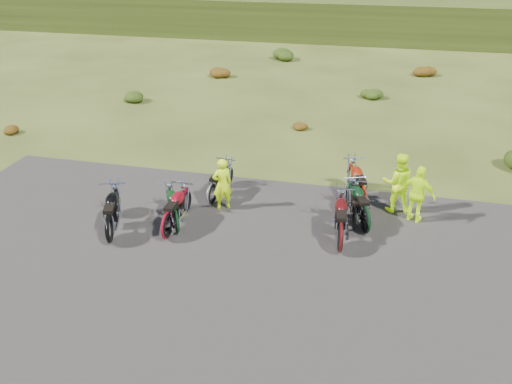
% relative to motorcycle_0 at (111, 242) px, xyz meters
% --- Properties ---
extents(ground, '(300.00, 300.00, 0.00)m').
position_rel_motorcycle_0_xyz_m(ground, '(4.05, 0.70, 0.00)').
color(ground, '#353D14').
rests_on(ground, ground).
extents(gravel_pad, '(20.00, 12.00, 0.04)m').
position_rel_motorcycle_0_xyz_m(gravel_pad, '(4.05, -1.30, 0.00)').
color(gravel_pad, black).
rests_on(gravel_pad, ground).
extents(hill_slope, '(300.00, 45.97, 9.37)m').
position_rel_motorcycle_0_xyz_m(hill_slope, '(4.05, 50.70, 0.00)').
color(hill_slope, '#2B3913').
rests_on(hill_slope, ground).
extents(shrub_0, '(0.77, 0.77, 0.45)m').
position_rel_motorcycle_0_xyz_m(shrub_0, '(-7.95, 6.70, 0.23)').
color(shrub_0, '#5C270B').
rests_on(shrub_0, ground).
extents(shrub_1, '(1.03, 1.03, 0.61)m').
position_rel_motorcycle_0_xyz_m(shrub_1, '(-5.05, 12.00, 0.31)').
color(shrub_1, '#20370D').
rests_on(shrub_1, ground).
extents(shrub_2, '(1.30, 1.30, 0.77)m').
position_rel_motorcycle_0_xyz_m(shrub_2, '(-2.15, 17.30, 0.38)').
color(shrub_2, '#5C270B').
rests_on(shrub_2, ground).
extents(shrub_3, '(1.56, 1.56, 0.92)m').
position_rel_motorcycle_0_xyz_m(shrub_3, '(0.75, 22.60, 0.46)').
color(shrub_3, '#20370D').
rests_on(shrub_3, ground).
extents(shrub_4, '(0.77, 0.77, 0.45)m').
position_rel_motorcycle_0_xyz_m(shrub_4, '(3.65, 9.90, 0.23)').
color(shrub_4, '#5C270B').
rests_on(shrub_4, ground).
extents(shrub_5, '(1.03, 1.03, 0.61)m').
position_rel_motorcycle_0_xyz_m(shrub_5, '(6.55, 15.20, 0.31)').
color(shrub_5, '#20370D').
rests_on(shrub_5, ground).
extents(shrub_6, '(1.30, 1.30, 0.77)m').
position_rel_motorcycle_0_xyz_m(shrub_6, '(9.45, 20.50, 0.38)').
color(shrub_6, '#5C270B').
rests_on(shrub_6, ground).
extents(motorcycle_0, '(1.45, 2.37, 1.18)m').
position_rel_motorcycle_0_xyz_m(motorcycle_0, '(0.00, 0.00, 0.00)').
color(motorcycle_0, black).
rests_on(motorcycle_0, ground).
extents(motorcycle_1, '(0.75, 2.18, 1.14)m').
position_rel_motorcycle_0_xyz_m(motorcycle_1, '(1.45, 0.55, 0.00)').
color(motorcycle_1, maroon).
rests_on(motorcycle_1, ground).
extents(motorcycle_2, '(1.54, 2.07, 1.05)m').
position_rel_motorcycle_0_xyz_m(motorcycle_2, '(1.59, 0.88, 0.00)').
color(motorcycle_2, black).
rests_on(motorcycle_2, ground).
extents(motorcycle_3, '(0.91, 2.14, 1.09)m').
position_rel_motorcycle_0_xyz_m(motorcycle_3, '(2.07, 2.63, 0.00)').
color(motorcycle_3, silver).
rests_on(motorcycle_3, ground).
extents(motorcycle_4, '(0.99, 2.38, 1.22)m').
position_rel_motorcycle_0_xyz_m(motorcycle_4, '(6.12, 0.97, 0.00)').
color(motorcycle_4, '#440B0C').
rests_on(motorcycle_4, ground).
extents(motorcycle_5, '(0.73, 1.95, 1.01)m').
position_rel_motorcycle_0_xyz_m(motorcycle_5, '(6.42, 2.20, 0.00)').
color(motorcycle_5, black).
rests_on(motorcycle_5, ground).
extents(motorcycle_6, '(1.38, 2.42, 1.20)m').
position_rel_motorcycle_0_xyz_m(motorcycle_6, '(6.59, 3.30, 0.00)').
color(motorcycle_6, maroon).
rests_on(motorcycle_6, ground).
extents(motorcycle_7, '(1.44, 2.31, 1.15)m').
position_rel_motorcycle_0_xyz_m(motorcycle_7, '(6.73, 2.07, 0.00)').
color(motorcycle_7, black).
rests_on(motorcycle_7, ground).
extents(person_middle, '(0.72, 0.66, 1.64)m').
position_rel_motorcycle_0_xyz_m(person_middle, '(2.46, 2.48, 0.82)').
color(person_middle, '#CFFD0D').
rests_on(person_middle, ground).
extents(person_right_a, '(0.98, 0.81, 1.85)m').
position_rel_motorcycle_0_xyz_m(person_right_a, '(7.56, 3.56, 0.92)').
color(person_right_a, '#CFFD0D').
rests_on(person_right_a, ground).
extents(person_right_b, '(1.09, 0.80, 1.73)m').
position_rel_motorcycle_0_xyz_m(person_right_b, '(8.12, 3.04, 0.86)').
color(person_right_b, '#CFFD0D').
rests_on(person_right_b, ground).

